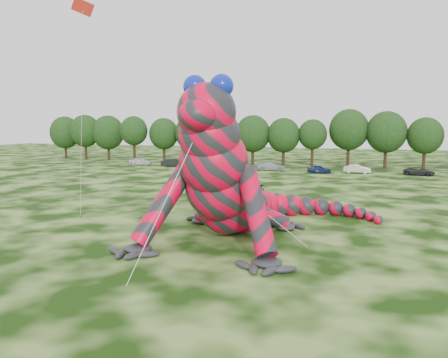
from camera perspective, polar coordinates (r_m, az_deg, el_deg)
ground at (r=27.36m, az=-5.37°, el=-9.47°), size 240.00×240.00×0.00m
inflatable_gecko at (r=31.24m, az=1.38°, el=2.72°), size 18.58×21.92×10.78m
flying_kite at (r=34.11m, az=-17.99°, el=18.53°), size 4.39×4.41×16.91m
tree_0 at (r=105.70m, az=-20.03°, el=5.12°), size 6.91×6.22×9.51m
tree_1 at (r=101.03m, az=-17.66°, el=5.22°), size 6.74×6.07×9.81m
tree_2 at (r=98.62m, az=-14.88°, el=5.23°), size 7.04×6.34×9.64m
tree_3 at (r=93.38m, az=-11.67°, el=5.17°), size 5.81×5.23×9.44m
tree_4 at (r=92.01m, az=-7.85°, el=5.10°), size 6.22×5.60×9.06m
tree_5 at (r=89.09m, az=-4.14°, el=5.32°), size 7.16×6.44×9.80m
tree_6 at (r=85.50m, az=-1.12°, el=5.15°), size 6.52×5.86×9.49m
tree_7 at (r=83.46m, az=3.78°, el=5.08°), size 6.68×6.01×9.48m
tree_8 at (r=82.40m, az=7.78°, el=4.82°), size 6.14×5.53×8.94m
tree_9 at (r=81.99m, az=11.47°, el=4.64°), size 5.27×4.74×8.68m
tree_10 at (r=82.70m, az=15.96°, el=5.16°), size 7.09×6.38×10.50m
tree_11 at (r=82.33m, az=20.41°, el=4.82°), size 7.01×6.31×10.07m
tree_12 at (r=82.39m, az=24.74°, el=4.23°), size 5.99×5.39×8.97m
car_0 at (r=84.69m, az=-10.88°, el=2.28°), size 4.55×2.54×1.46m
car_1 at (r=81.10m, az=-6.70°, el=2.14°), size 4.41×1.70×1.43m
car_2 at (r=74.99m, az=-2.07°, el=1.76°), size 5.15×2.52×1.41m
car_3 at (r=73.85m, az=6.16°, el=1.64°), size 5.00×2.46×1.40m
car_4 at (r=71.49m, az=12.32°, el=1.28°), size 3.99×2.11×1.29m
car_5 at (r=72.84m, az=17.01°, el=1.28°), size 4.23×1.60×1.38m
car_6 at (r=72.89m, az=24.14°, el=0.91°), size 4.80×2.85×1.25m
spectator_4 at (r=65.03m, az=-4.32°, el=1.00°), size 0.90×0.95×1.63m
spectator_1 at (r=50.48m, az=-0.71°, el=-0.68°), size 1.09×1.11×1.80m
spectator_0 at (r=51.66m, az=-4.33°, el=-0.58°), size 0.73×0.63×1.69m
spectator_5 at (r=44.53m, az=5.00°, el=-1.85°), size 1.01×1.64×1.69m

